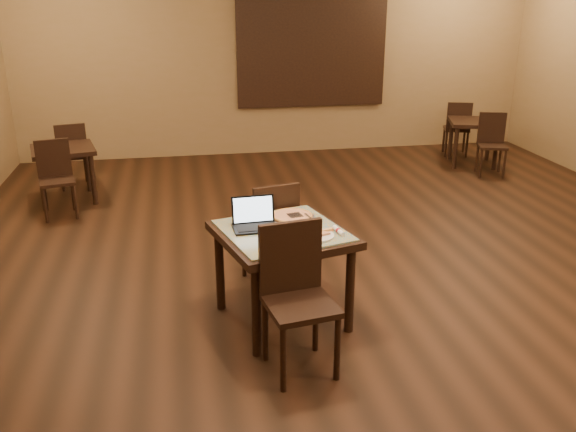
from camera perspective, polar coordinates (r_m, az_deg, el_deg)
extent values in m
plane|color=black|center=(5.38, 8.30, -7.04)|extent=(10.00, 10.00, 0.00)
cube|color=olive|center=(9.69, -0.79, 14.69)|extent=(8.00, 0.02, 3.00)
cube|color=#285E95|center=(9.75, 2.23, 15.00)|extent=(2.20, 0.04, 1.50)
cube|color=black|center=(9.73, 2.27, 14.99)|extent=(2.34, 0.02, 1.64)
cylinder|color=black|center=(4.31, -2.98, -8.84)|extent=(0.07, 0.07, 0.71)
cylinder|color=black|center=(4.94, -6.40, -4.92)|extent=(0.07, 0.07, 0.71)
cylinder|color=black|center=(4.61, 5.82, -6.82)|extent=(0.07, 0.07, 0.71)
cylinder|color=black|center=(5.21, 1.50, -3.41)|extent=(0.07, 0.07, 0.71)
cube|color=black|center=(4.60, -0.53, -1.79)|extent=(1.13, 1.13, 0.06)
cube|color=#1B71B2|center=(4.59, -0.53, -1.38)|extent=(1.03, 1.03, 0.02)
cylinder|color=black|center=(4.00, -0.45, -13.30)|extent=(0.04, 0.04, 0.47)
cylinder|color=black|center=(4.30, -2.14, -10.67)|extent=(0.04, 0.04, 0.47)
cylinder|color=black|center=(4.12, 4.63, -12.28)|extent=(0.04, 0.04, 0.47)
cylinder|color=black|center=(4.42, 2.61, -9.81)|extent=(0.04, 0.04, 0.47)
cube|color=black|center=(4.08, 1.19, -8.40)|extent=(0.51, 0.51, 0.04)
cube|color=black|center=(4.12, 0.23, -3.82)|extent=(0.44, 0.11, 0.50)
cylinder|color=black|center=(5.64, -0.77, -2.98)|extent=(0.04, 0.04, 0.44)
cylinder|color=black|center=(5.35, 0.67, -4.35)|extent=(0.04, 0.04, 0.44)
cylinder|color=black|center=(5.53, -4.15, -3.54)|extent=(0.04, 0.04, 0.44)
cylinder|color=black|center=(5.23, -2.88, -4.98)|extent=(0.04, 0.04, 0.44)
cube|color=black|center=(5.34, -1.81, -1.60)|extent=(0.49, 0.49, 0.04)
cube|color=black|center=(5.09, -1.08, 0.34)|extent=(0.41, 0.13, 0.47)
cube|color=black|center=(4.60, -3.09, -1.12)|extent=(0.34, 0.25, 0.02)
cube|color=black|center=(4.67, -3.30, 0.61)|extent=(0.33, 0.07, 0.22)
cube|color=silver|center=(4.66, -3.29, 0.62)|extent=(0.30, 0.05, 0.19)
cylinder|color=white|center=(4.46, 2.65, -1.84)|extent=(0.26, 0.26, 0.01)
cylinder|color=silver|center=(4.82, 0.38, -0.12)|extent=(0.37, 0.37, 0.01)
cylinder|color=beige|center=(4.82, 0.38, 0.01)|extent=(0.31, 0.31, 0.02)
torus|color=#CE8842|center=(4.82, 0.38, 0.05)|extent=(0.32, 0.32, 0.02)
cube|color=silver|center=(4.80, 0.66, 0.07)|extent=(0.15, 0.28, 0.01)
cylinder|color=white|center=(4.53, 4.76, -1.38)|extent=(0.06, 0.16, 0.03)
cylinder|color=#A4141F|center=(4.53, 4.76, -1.38)|extent=(0.04, 0.03, 0.04)
cylinder|color=black|center=(9.22, 15.41, 6.19)|extent=(0.06, 0.06, 0.63)
cylinder|color=black|center=(9.77, 14.99, 6.99)|extent=(0.06, 0.06, 0.63)
cylinder|color=black|center=(9.32, 18.86, 5.97)|extent=(0.06, 0.06, 0.63)
cylinder|color=black|center=(9.86, 18.26, 6.78)|extent=(0.06, 0.06, 0.63)
cube|color=black|center=(9.47, 17.08, 8.39)|extent=(0.89, 0.89, 0.05)
cylinder|color=black|center=(8.89, 17.58, 4.69)|extent=(0.04, 0.04, 0.40)
cylinder|color=black|center=(9.20, 17.26, 5.22)|extent=(0.04, 0.04, 0.40)
cylinder|color=black|center=(8.96, 19.59, 4.57)|extent=(0.04, 0.04, 0.40)
cylinder|color=black|center=(9.26, 19.20, 5.10)|extent=(0.04, 0.04, 0.40)
cube|color=black|center=(9.02, 18.56, 6.22)|extent=(0.47, 0.47, 0.04)
cube|color=black|center=(9.14, 18.53, 7.87)|extent=(0.36, 0.15, 0.42)
cylinder|color=black|center=(10.24, 16.14, 6.82)|extent=(0.04, 0.04, 0.40)
cylinder|color=black|center=(9.94, 16.39, 6.39)|extent=(0.04, 0.04, 0.40)
cylinder|color=black|center=(10.20, 14.36, 6.93)|extent=(0.04, 0.04, 0.40)
cylinder|color=black|center=(9.89, 14.57, 6.50)|extent=(0.04, 0.04, 0.40)
cube|color=black|center=(10.02, 15.48, 7.86)|extent=(0.47, 0.47, 0.04)
cube|color=black|center=(9.81, 15.73, 8.96)|extent=(0.36, 0.15, 0.42)
cylinder|color=black|center=(7.70, -22.00, 2.72)|extent=(0.06, 0.06, 0.64)
cylinder|color=black|center=(8.25, -22.19, 3.81)|extent=(0.06, 0.06, 0.64)
cylinder|color=black|center=(7.72, -17.77, 3.30)|extent=(0.06, 0.06, 0.64)
cylinder|color=black|center=(8.28, -18.23, 4.35)|extent=(0.06, 0.06, 0.64)
cube|color=black|center=(7.90, -20.34, 5.84)|extent=(0.86, 0.86, 0.05)
cylinder|color=black|center=(7.31, -21.77, 0.90)|extent=(0.04, 0.04, 0.40)
cylinder|color=black|center=(7.62, -21.89, 1.64)|extent=(0.04, 0.04, 0.40)
cylinder|color=black|center=(7.32, -19.26, 1.25)|extent=(0.04, 0.04, 0.40)
cylinder|color=black|center=(7.63, -19.49, 1.97)|extent=(0.04, 0.04, 0.40)
cube|color=black|center=(7.40, -20.81, 3.06)|extent=(0.45, 0.45, 0.04)
cube|color=black|center=(7.51, -21.12, 5.10)|extent=(0.38, 0.12, 0.43)
cylinder|color=black|center=(8.73, -18.43, 4.34)|extent=(0.04, 0.04, 0.40)
cylinder|color=black|center=(8.42, -18.19, 3.80)|extent=(0.04, 0.04, 0.40)
cylinder|color=black|center=(8.71, -20.53, 4.05)|extent=(0.04, 0.04, 0.40)
cylinder|color=black|center=(8.40, -20.38, 3.50)|extent=(0.04, 0.04, 0.40)
cube|color=black|center=(8.51, -19.55, 5.35)|extent=(0.45, 0.45, 0.04)
cube|color=black|center=(8.29, -19.64, 6.63)|extent=(0.38, 0.12, 0.43)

